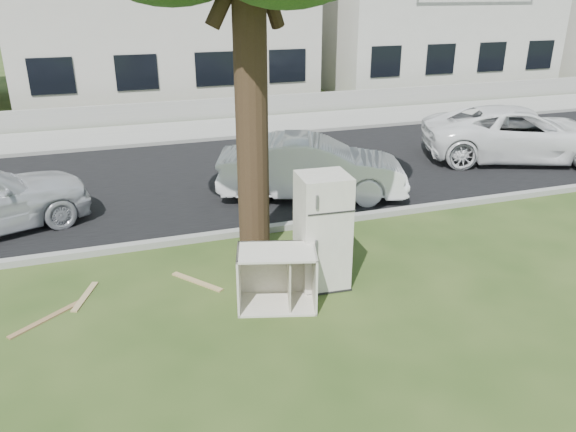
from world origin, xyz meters
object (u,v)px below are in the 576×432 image
object	(u,v)px
cabinet	(277,278)
car_center	(312,167)
car_right	(520,134)
fridge	(322,231)

from	to	relation	value
cabinet	car_center	bearing A→B (deg)	78.93
cabinet	car_center	xyz separation A→B (m)	(2.12, 4.16, 0.23)
car_center	car_right	distance (m)	6.38
fridge	car_center	distance (m)	3.99
fridge	car_center	size ratio (longest dim) A/B	0.44
fridge	cabinet	size ratio (longest dim) A/B	1.60
car_right	car_center	bearing A→B (deg)	119.55
car_center	car_right	size ratio (longest dim) A/B	0.81
car_center	car_right	world-z (taller)	car_right
cabinet	car_center	size ratio (longest dim) A/B	0.28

